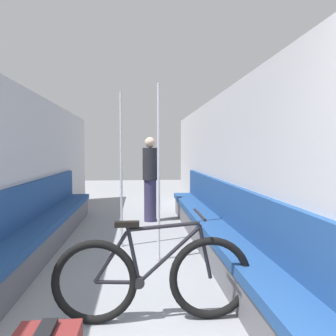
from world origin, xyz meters
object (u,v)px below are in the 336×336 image
bench_seat_row_right (215,229)px  bicycle (153,278)px  bench_seat_row_left (36,233)px  passenger_standing (150,178)px  grab_pole_near (121,172)px  grab_pole_far (159,175)px

bench_seat_row_right → bicycle: bearing=-117.5°
bench_seat_row_left → passenger_standing: passenger_standing is taller
passenger_standing → grab_pole_near: bearing=79.3°
passenger_standing → bicycle: bearing=93.6°
grab_pole_far → passenger_standing: 2.36m
grab_pole_near → passenger_standing: (0.48, 1.69, -0.24)m
bicycle → passenger_standing: passenger_standing is taller
bench_seat_row_right → passenger_standing: (-0.83, 2.07, 0.55)m
grab_pole_near → grab_pole_far: same height
grab_pole_near → grab_pole_far: size_ratio=1.00×
bench_seat_row_right → passenger_standing: passenger_standing is taller
bicycle → grab_pole_near: size_ratio=0.73×
bench_seat_row_left → passenger_standing: bearing=52.5°
bench_seat_row_left → bench_seat_row_right: bearing=0.0°
grab_pole_near → grab_pole_far: 0.83m
bench_seat_row_left → passenger_standing: 2.66m
grab_pole_far → passenger_standing: size_ratio=1.35×
bench_seat_row_right → bench_seat_row_left: bearing=180.0°
bench_seat_row_left → bicycle: bearing=-50.5°
bench_seat_row_right → passenger_standing: 2.29m
bicycle → passenger_standing: size_ratio=0.98×
grab_pole_far → grab_pole_near: bearing=127.7°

